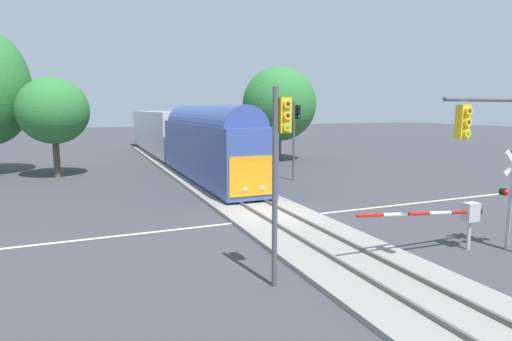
# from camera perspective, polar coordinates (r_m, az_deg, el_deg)

# --- Properties ---
(ground_plane) EXTENTS (220.00, 220.00, 0.00)m
(ground_plane) POSITION_cam_1_polar(r_m,az_deg,el_deg) (20.25, 2.56, -6.59)
(ground_plane) COLOR #3D3D42
(road_centre_stripe) EXTENTS (44.00, 0.20, 0.01)m
(road_centre_stripe) POSITION_cam_1_polar(r_m,az_deg,el_deg) (20.25, 2.56, -6.58)
(road_centre_stripe) COLOR beige
(road_centre_stripe) RESTS_ON ground
(railway_track) EXTENTS (4.40, 80.00, 0.32)m
(railway_track) POSITION_cam_1_polar(r_m,az_deg,el_deg) (20.23, 2.56, -6.33)
(railway_track) COLOR gray
(railway_track) RESTS_ON ground
(commuter_train) EXTENTS (3.04, 42.23, 5.16)m
(commuter_train) POSITION_cam_1_polar(r_m,az_deg,el_deg) (40.87, -10.77, 4.83)
(commuter_train) COLOR #384C93
(commuter_train) RESTS_ON railway_track
(crossing_gate_near) EXTENTS (5.65, 0.40, 1.88)m
(crossing_gate_near) POSITION_cam_1_polar(r_m,az_deg,el_deg) (17.06, 25.92, -5.35)
(crossing_gate_near) COLOR #B7B7BC
(crossing_gate_near) RESTS_ON ground
(crossing_signal_mast) EXTENTS (1.36, 0.44, 3.88)m
(crossing_signal_mast) POSITION_cam_1_polar(r_m,az_deg,el_deg) (18.09, 31.60, -1.98)
(crossing_signal_mast) COLOR #B2B2B7
(crossing_signal_mast) RESTS_ON ground
(traffic_signal_far_side) EXTENTS (0.53, 0.38, 5.81)m
(traffic_signal_far_side) POSITION_cam_1_polar(r_m,az_deg,el_deg) (30.60, 5.43, 5.85)
(traffic_signal_far_side) COLOR #4C4C51
(traffic_signal_far_side) RESTS_ON ground
(traffic_signal_median) EXTENTS (0.53, 0.38, 5.86)m
(traffic_signal_median) POSITION_cam_1_polar(r_m,az_deg,el_deg) (11.94, 3.24, 2.04)
(traffic_signal_median) COLOR #4C4C51
(traffic_signal_median) RESTS_ON ground
(oak_far_right) EXTENTS (7.45, 7.45, 9.42)m
(oak_far_right) POSITION_cam_1_polar(r_m,az_deg,el_deg) (42.87, 3.20, 9.04)
(oak_far_right) COLOR brown
(oak_far_right) RESTS_ON ground
(oak_behind_train) EXTENTS (5.21, 5.21, 7.60)m
(oak_behind_train) POSITION_cam_1_polar(r_m,az_deg,el_deg) (35.45, -25.94, 7.32)
(oak_behind_train) COLOR brown
(oak_behind_train) RESTS_ON ground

